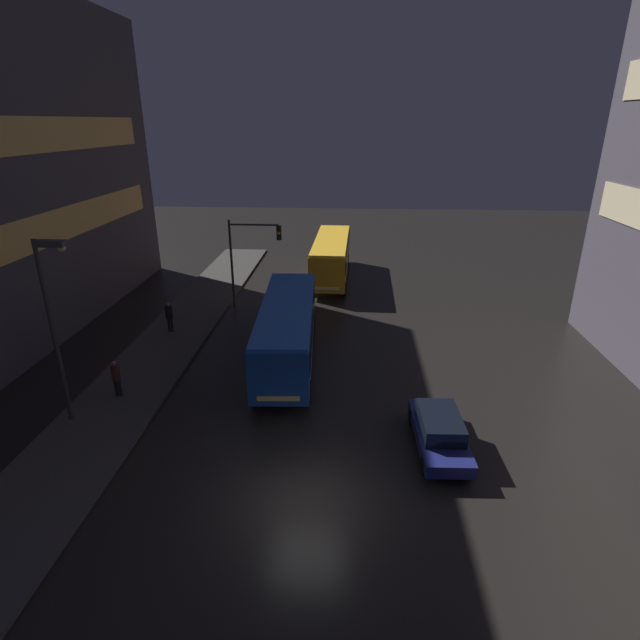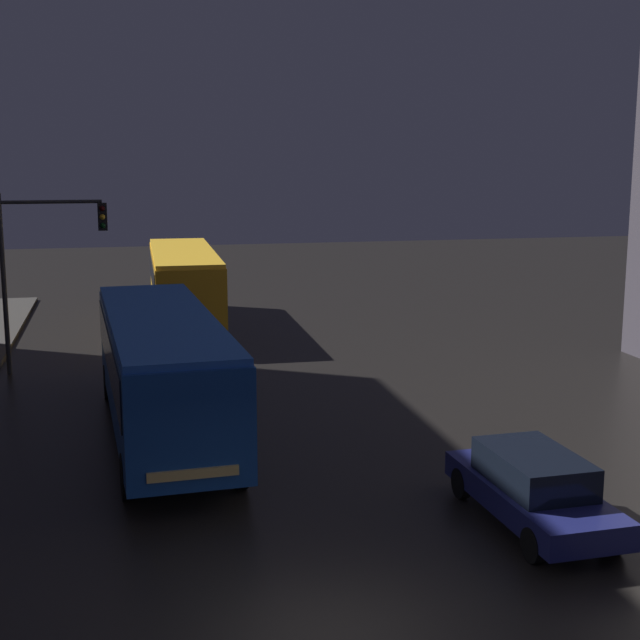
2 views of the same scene
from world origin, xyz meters
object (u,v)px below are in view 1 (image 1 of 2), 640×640
at_px(bus_near, 287,326).
at_px(pedestrian_near, 169,314).
at_px(bus_far, 331,254).
at_px(pedestrian_mid, 116,375).
at_px(car_taxi, 439,431).
at_px(traffic_light_main, 249,249).
at_px(street_lamp_sidewalk, 54,306).

xyz_separation_m(bus_near, pedestrian_near, (-7.38, 3.04, -0.70)).
distance_m(bus_near, bus_far, 14.93).
xyz_separation_m(bus_near, pedestrian_mid, (-7.18, -4.42, -0.77)).
bearing_deg(bus_far, bus_near, 84.79).
bearing_deg(pedestrian_near, pedestrian_mid, 65.65).
bearing_deg(bus_near, pedestrian_mid, 28.43).
xyz_separation_m(pedestrian_near, pedestrian_mid, (0.19, -7.47, -0.06)).
height_order(bus_far, pedestrian_mid, bus_far).
xyz_separation_m(car_taxi, traffic_light_main, (-10.20, 14.98, 3.29)).
bearing_deg(car_taxi, bus_far, -79.06).
distance_m(bus_far, pedestrian_mid, 21.20).
bearing_deg(traffic_light_main, pedestrian_mid, -106.99).
distance_m(bus_far, street_lamp_sidewalk, 23.55).
bearing_deg(traffic_light_main, street_lamp_sidewalk, -108.31).
bearing_deg(pedestrian_near, bus_near, 131.74).
bearing_deg(street_lamp_sidewalk, pedestrian_mid, 63.77).
relative_size(bus_near, pedestrian_mid, 6.48).
bearing_deg(pedestrian_mid, pedestrian_near, -128.23).
bearing_deg(street_lamp_sidewalk, pedestrian_near, 85.40).
xyz_separation_m(bus_near, car_taxi, (6.76, -7.16, -1.21)).
distance_m(car_taxi, pedestrian_mid, 14.21).
bearing_deg(pedestrian_mid, bus_far, -154.25).
bearing_deg(pedestrian_near, traffic_light_main, -155.33).
distance_m(bus_near, street_lamp_sidewalk, 10.82).
bearing_deg(car_taxi, street_lamp_sidewalk, -5.34).
xyz_separation_m(bus_near, bus_far, (1.61, 14.85, 0.05)).
xyz_separation_m(pedestrian_near, street_lamp_sidewalk, (-0.76, -9.39, 3.95)).
height_order(bus_near, street_lamp_sidewalk, street_lamp_sidewalk).
distance_m(pedestrian_near, pedestrian_mid, 7.47).
bearing_deg(traffic_light_main, bus_near, -66.21).
xyz_separation_m(pedestrian_mid, street_lamp_sidewalk, (-0.95, -1.93, 4.02)).
relative_size(car_taxi, pedestrian_near, 2.56).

